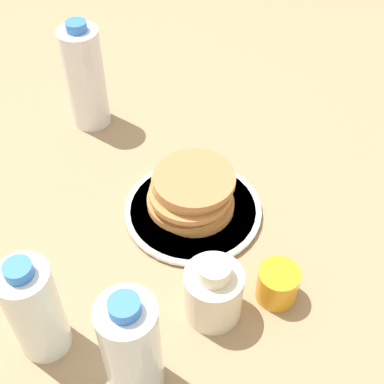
{
  "coord_description": "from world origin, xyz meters",
  "views": [
    {
      "loc": [
        -0.4,
        0.51,
        0.74
      ],
      "look_at": [
        0.0,
        0.02,
        0.05
      ],
      "focal_mm": 50.0,
      "sensor_mm": 36.0,
      "label": 1
    }
  ],
  "objects": [
    {
      "name": "juice_glass",
      "position": [
        -0.21,
        0.07,
        0.03
      ],
      "size": [
        0.07,
        0.07,
        0.06
      ],
      "color": "orange",
      "rests_on": "ground_plane"
    },
    {
      "name": "ground_plane",
      "position": [
        0.0,
        0.0,
        0.0
      ],
      "size": [
        4.0,
        4.0,
        0.0
      ],
      "primitive_type": "plane",
      "color": "#9E7F5B"
    },
    {
      "name": "cream_jug",
      "position": [
        -0.15,
        0.16,
        0.05
      ],
      "size": [
        0.09,
        0.09,
        0.12
      ],
      "color": "beige",
      "rests_on": "ground_plane"
    },
    {
      "name": "water_bottle_near",
      "position": [
        0.01,
        0.36,
        0.09
      ],
      "size": [
        0.08,
        0.08,
        0.19
      ],
      "color": "silver",
      "rests_on": "ground_plane"
    },
    {
      "name": "pancake_stack",
      "position": [
        0.0,
        0.02,
        0.05
      ],
      "size": [
        0.15,
        0.16,
        0.08
      ],
      "color": "#BE8545",
      "rests_on": "plate"
    },
    {
      "name": "water_bottle_mid",
      "position": [
        0.34,
        -0.04,
        0.11
      ],
      "size": [
        0.08,
        0.08,
        0.23
      ],
      "color": "white",
      "rests_on": "ground_plane"
    },
    {
      "name": "water_bottle_far",
      "position": [
        -0.14,
        0.32,
        0.1
      ],
      "size": [
        0.08,
        0.08,
        0.21
      ],
      "color": "silver",
      "rests_on": "ground_plane"
    },
    {
      "name": "plate",
      "position": [
        0.0,
        0.02,
        0.01
      ],
      "size": [
        0.25,
        0.25,
        0.01
      ],
      "color": "silver",
      "rests_on": "ground_plane"
    }
  ]
}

